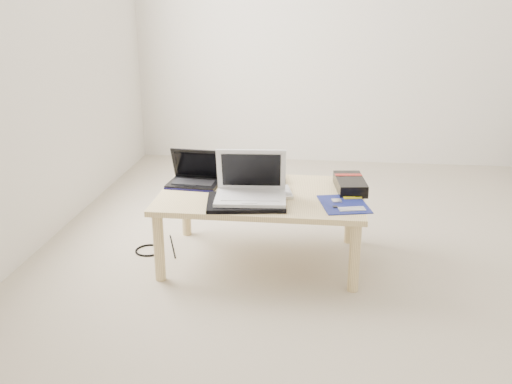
# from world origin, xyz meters

# --- Properties ---
(ground) EXTENTS (4.00, 4.00, 0.00)m
(ground) POSITION_xyz_m (0.00, 0.00, 0.00)
(ground) COLOR #BEB29A
(ground) RESTS_ON ground
(coffee_table) EXTENTS (1.10, 0.70, 0.40)m
(coffee_table) POSITION_xyz_m (-0.68, -0.08, 0.35)
(coffee_table) COLOR #E0C687
(coffee_table) RESTS_ON ground
(book) EXTENTS (0.40, 0.36, 0.03)m
(book) POSITION_xyz_m (-0.76, 0.17, 0.42)
(book) COLOR black
(book) RESTS_ON coffee_table
(netbook) EXTENTS (0.30, 0.23, 0.20)m
(netbook) POSITION_xyz_m (-1.07, 0.03, 0.44)
(netbook) COLOR black
(netbook) RESTS_ON coffee_table
(tablet) EXTENTS (0.31, 0.27, 0.01)m
(tablet) POSITION_xyz_m (-0.67, -0.11, 0.41)
(tablet) COLOR black
(tablet) RESTS_ON coffee_table
(remote) EXTENTS (0.09, 0.21, 0.02)m
(remote) POSITION_xyz_m (-0.54, -0.07, 0.41)
(remote) COLOR #BBBABF
(remote) RESTS_ON coffee_table
(neoprene_sleeve) EXTENTS (0.44, 0.34, 0.02)m
(neoprene_sleeve) POSITION_xyz_m (-0.74, -0.26, 0.41)
(neoprene_sleeve) COLOR black
(neoprene_sleeve) RESTS_ON coffee_table
(white_laptop) EXTENTS (0.38, 0.28, 0.25)m
(white_laptop) POSITION_xyz_m (-0.72, -0.21, 0.47)
(white_laptop) COLOR silver
(white_laptop) RESTS_ON neoprene_sleeve
(motherboard) EXTENTS (0.28, 0.33, 0.01)m
(motherboard) POSITION_xyz_m (-0.24, -0.21, 0.40)
(motherboard) COLOR #0C0E4E
(motherboard) RESTS_ON coffee_table
(gpu_box) EXTENTS (0.19, 0.32, 0.07)m
(gpu_box) POSITION_xyz_m (-0.20, 0.04, 0.43)
(gpu_box) COLOR black
(gpu_box) RESTS_ON coffee_table
(cable_coil) EXTENTS (0.13, 0.13, 0.01)m
(cable_coil) POSITION_xyz_m (-0.86, -0.03, 0.41)
(cable_coil) COLOR black
(cable_coil) RESTS_ON coffee_table
(floor_cable_coil) EXTENTS (0.17, 0.17, 0.01)m
(floor_cable_coil) POSITION_xyz_m (-1.34, -0.05, 0.01)
(floor_cable_coil) COLOR black
(floor_cable_coil) RESTS_ON ground
(floor_cable_trail) EXTENTS (0.12, 0.31, 0.01)m
(floor_cable_trail) POSITION_xyz_m (-1.22, 0.03, 0.00)
(floor_cable_trail) COLOR black
(floor_cable_trail) RESTS_ON ground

